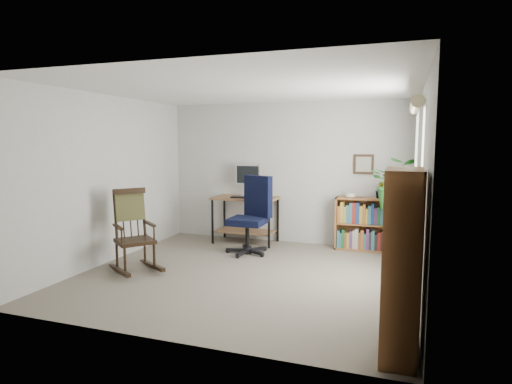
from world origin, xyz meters
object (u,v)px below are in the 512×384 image
at_px(desk, 245,220).
at_px(rocking_chair, 135,230).
at_px(office_chair, 247,215).
at_px(low_bookshelf, 361,224).
at_px(tall_bookshelf, 402,264).

relative_size(desk, rocking_chair, 0.98).
bearing_deg(office_chair, low_bookshelf, 50.33).
xyz_separation_m(desk, low_bookshelf, (1.94, 0.12, 0.03)).
height_order(low_bookshelf, tall_bookshelf, tall_bookshelf).
height_order(office_chair, tall_bookshelf, tall_bookshelf).
bearing_deg(rocking_chair, desk, 16.62).
bearing_deg(desk, tall_bookshelf, -51.97).
distance_m(office_chair, low_bookshelf, 1.85).
bearing_deg(low_bookshelf, desk, -176.45).
bearing_deg(desk, low_bookshelf, 3.55).
bearing_deg(tall_bookshelf, desk, 128.03).
xyz_separation_m(rocking_chair, tall_bookshelf, (3.39, -1.25, 0.20)).
bearing_deg(desk, office_chair, -67.44).
distance_m(desk, rocking_chair, 2.19).
relative_size(office_chair, low_bookshelf, 1.45).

